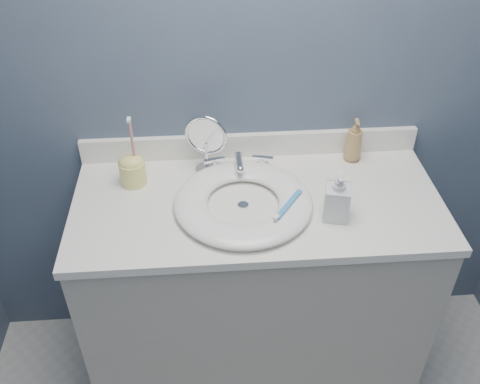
{
  "coord_description": "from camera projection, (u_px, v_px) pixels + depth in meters",
  "views": [
    {
      "loc": [
        -0.16,
        -0.39,
        1.99
      ],
      "look_at": [
        -0.06,
        0.94,
        0.94
      ],
      "focal_mm": 40.0,
      "sensor_mm": 36.0,
      "label": 1
    }
  ],
  "objects": [
    {
      "name": "makeup_mirror",
      "position": [
        206.0,
        142.0,
        1.82
      ],
      "size": [
        0.15,
        0.09,
        0.22
      ],
      "rotation": [
        0.0,
        0.0,
        -0.33
      ],
      "color": "silver",
      "rests_on": "countertop"
    },
    {
      "name": "faucet",
      "position": [
        239.0,
        165.0,
        1.87
      ],
      "size": [
        0.25,
        0.13,
        0.07
      ],
      "color": "silver",
      "rests_on": "countertop"
    },
    {
      "name": "soap_bottle_clear",
      "position": [
        338.0,
        195.0,
        1.64
      ],
      "size": [
        0.09,
        0.1,
        0.17
      ],
      "primitive_type": "imported",
      "rotation": [
        0.0,
        0.0,
        -0.24
      ],
      "color": "silver",
      "rests_on": "countertop"
    },
    {
      "name": "back_wall",
      "position": [
        251.0,
        74.0,
        1.78
      ],
      "size": [
        2.2,
        0.02,
        2.4
      ],
      "primitive_type": "cube",
      "color": "#465269",
      "rests_on": "ground"
    },
    {
      "name": "drain",
      "position": [
        243.0,
        205.0,
        1.73
      ],
      "size": [
        0.04,
        0.04,
        0.01
      ],
      "primitive_type": "cylinder",
      "color": "silver",
      "rests_on": "countertop"
    },
    {
      "name": "backsplash",
      "position": [
        250.0,
        145.0,
        1.94
      ],
      "size": [
        1.22,
        0.02,
        0.09
      ],
      "primitive_type": "cube",
      "color": "white",
      "rests_on": "countertop"
    },
    {
      "name": "countertop",
      "position": [
        257.0,
        203.0,
        1.77
      ],
      "size": [
        1.22,
        0.57,
        0.03
      ],
      "primitive_type": "cube",
      "color": "white",
      "rests_on": "vanity_cabinet"
    },
    {
      "name": "soap_bottle_amber",
      "position": [
        354.0,
        140.0,
        1.9
      ],
      "size": [
        0.07,
        0.07,
        0.16
      ],
      "primitive_type": "imported",
      "rotation": [
        0.0,
        0.0,
        -0.08
      ],
      "color": "#AA814D",
      "rests_on": "countertop"
    },
    {
      "name": "toothbrush_holder",
      "position": [
        132.0,
        169.0,
        1.8
      ],
      "size": [
        0.09,
        0.09,
        0.26
      ],
      "rotation": [
        0.0,
        0.0,
        0.13
      ],
      "color": "#EAE275",
      "rests_on": "countertop"
    },
    {
      "name": "vanity_cabinet",
      "position": [
        255.0,
        292.0,
        2.04
      ],
      "size": [
        1.2,
        0.55,
        0.85
      ],
      "primitive_type": "cube",
      "color": "#B1ABA2",
      "rests_on": "ground"
    },
    {
      "name": "basin",
      "position": [
        243.0,
        202.0,
        1.73
      ],
      "size": [
        0.45,
        0.45,
        0.04
      ],
      "primitive_type": null,
      "color": "white",
      "rests_on": "countertop"
    },
    {
      "name": "toothbrush_lying",
      "position": [
        288.0,
        205.0,
        1.67
      ],
      "size": [
        0.11,
        0.15,
        0.02
      ],
      "rotation": [
        0.0,
        0.0,
        0.95
      ],
      "color": "#3984CC",
      "rests_on": "basin"
    }
  ]
}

